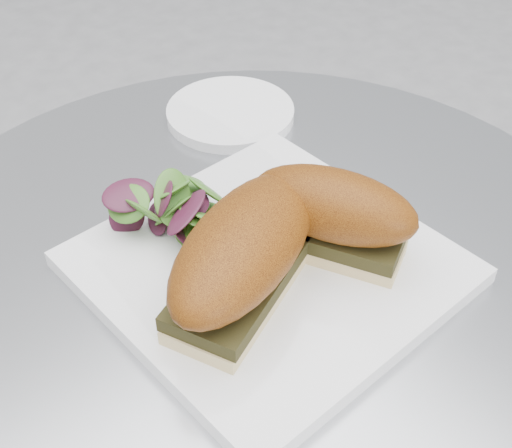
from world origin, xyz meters
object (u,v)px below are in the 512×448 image
(plate, at_px, (268,267))
(saucer, at_px, (230,113))
(sandwich_left, at_px, (244,253))
(sandwich_right, at_px, (333,213))

(plate, relative_size, saucer, 1.92)
(plate, relative_size, sandwich_left, 1.36)
(plate, height_order, sandwich_right, sandwich_right)
(sandwich_right, xyz_separation_m, saucer, (0.07, 0.24, -0.05))
(plate, distance_m, saucer, 0.25)
(sandwich_right, bearing_deg, plate, -142.43)
(saucer, bearing_deg, sandwich_right, -107.20)
(plate, relative_size, sandwich_right, 1.76)
(sandwich_left, height_order, sandwich_right, same)
(plate, xyz_separation_m, sandwich_left, (-0.04, -0.01, 0.05))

